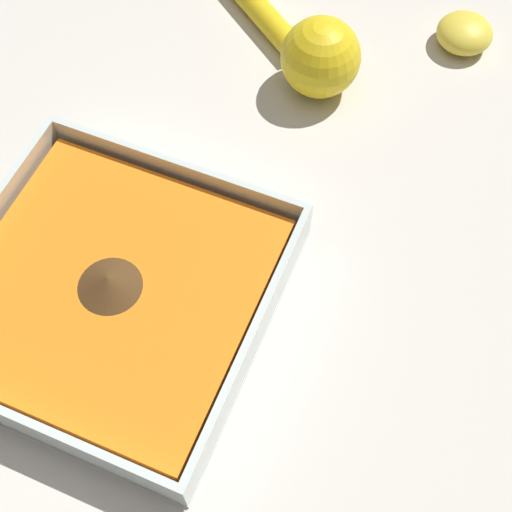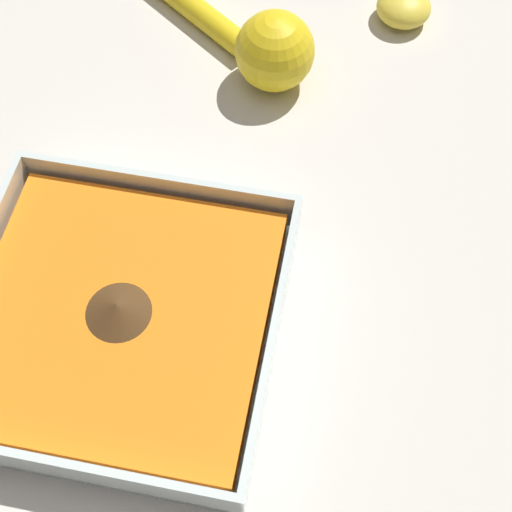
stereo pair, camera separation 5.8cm
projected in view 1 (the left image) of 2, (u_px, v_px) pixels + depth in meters
ground_plane at (72, 335)px, 0.57m from camera, size 4.00×4.00×0.00m
square_dish at (114, 295)px, 0.57m from camera, size 0.25×0.25×0.05m
lemon_squeezer at (309, 48)px, 0.68m from camera, size 0.16×0.20×0.08m
lemon_half at (465, 33)px, 0.72m from camera, size 0.06×0.06×0.03m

